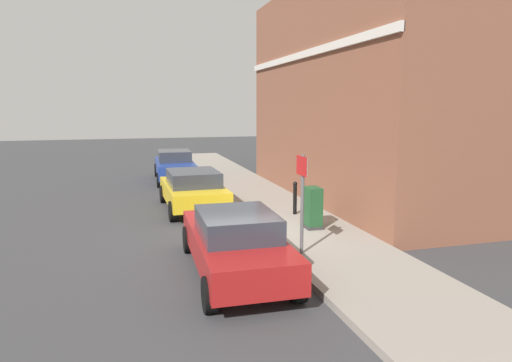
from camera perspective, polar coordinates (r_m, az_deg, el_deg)
ground at (r=12.14m, az=-1.35°, el=-7.41°), size 80.00×80.00×0.00m
sidewalk at (r=18.21m, az=-0.57°, el=-1.45°), size 2.80×30.00×0.15m
corner_building at (r=17.87m, az=15.20°, el=10.61°), size 6.18×12.21×7.96m
car_red at (r=9.52m, az=-2.65°, el=-7.67°), size 1.90×4.49×1.39m
car_yellow at (r=15.53m, az=-7.97°, el=-1.01°), size 2.05×4.04×1.37m
car_blue at (r=21.71m, az=-10.27°, el=1.97°), size 1.89×4.37×1.45m
utility_cabinet at (r=12.69m, az=7.16°, el=-3.55°), size 0.46×0.61×1.15m
bollard_near_cabinet at (r=14.21m, az=4.96°, el=-2.01°), size 0.14×0.14×1.04m
street_sign at (r=10.24m, az=5.86°, el=-1.05°), size 0.08×0.60×2.30m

